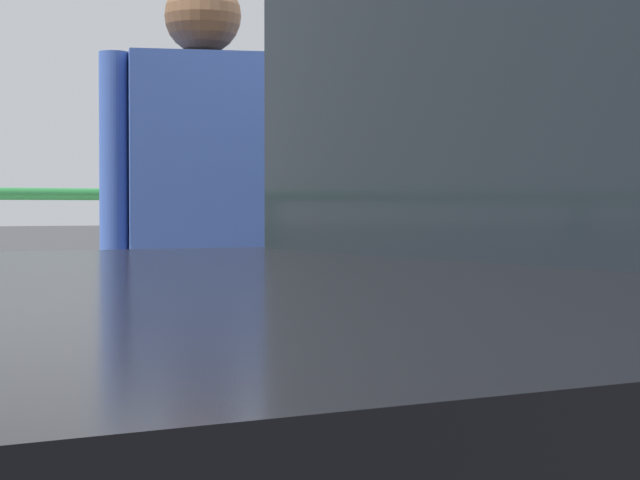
# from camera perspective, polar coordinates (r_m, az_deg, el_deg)

# --- Properties ---
(sidewalk_curb) EXTENTS (36.00, 3.28, 0.13)m
(sidewalk_curb) POSITION_cam_1_polar(r_m,az_deg,el_deg) (5.16, -0.44, -11.23)
(sidewalk_curb) COLOR #ADA8A0
(sidewalk_curb) RESTS_ON ground
(parking_meter) EXTENTS (0.15, 0.16, 1.53)m
(parking_meter) POSITION_cam_1_polar(r_m,az_deg,el_deg) (3.84, 3.37, 1.51)
(parking_meter) COLOR slate
(parking_meter) RESTS_ON sidewalk_curb
(pedestrian_at_meter) EXTENTS (0.77, 0.56, 1.80)m
(pedestrian_at_meter) POSITION_cam_1_polar(r_m,az_deg,el_deg) (3.75, -5.65, 1.05)
(pedestrian_at_meter) COLOR slate
(pedestrian_at_meter) RESTS_ON sidewalk_curb
(background_railing) EXTENTS (24.06, 0.06, 1.18)m
(background_railing) POSITION_cam_1_polar(r_m,az_deg,el_deg) (6.28, -6.98, -0.62)
(background_railing) COLOR #1E602D
(background_railing) RESTS_ON sidewalk_curb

